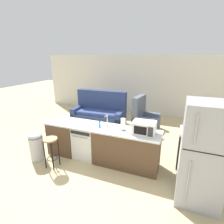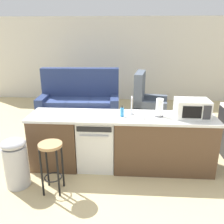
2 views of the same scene
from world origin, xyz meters
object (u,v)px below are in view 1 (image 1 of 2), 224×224
Objects in this scene: stove_range at (195,149)px; trash_bin at (36,146)px; dishwasher at (87,141)px; bar_stool at (51,146)px; paper_towel_roll at (123,124)px; soap_bottle at (100,124)px; couch at (100,113)px; kettle at (191,125)px; armchair at (144,120)px; refrigerator at (203,155)px; microwave at (144,128)px.

trash_bin is at bearing -162.43° from stove_range.
dishwasher reaches higher than bar_stool.
paper_towel_roll is at bearing 17.02° from trash_bin.
stove_range is 5.11× the size of soap_bottle.
stove_range is at bearing 11.91° from dishwasher.
bar_stool is (-1.51, -0.73, -0.50)m from paper_towel_roll.
paper_towel_roll is (0.98, 0.01, 0.62)m from dishwasher.
couch is (-0.21, 3.03, -0.14)m from bar_stool.
stove_range is at bearing 15.05° from soap_bottle.
dishwasher is at bearing 53.60° from bar_stool.
paper_towel_roll is at bearing 0.81° from dishwasher.
soap_bottle is 1.24m from bar_stool.
armchair reaches higher than kettle.
trash_bin is at bearing -150.39° from dishwasher.
refrigerator is 2.52× the size of trash_bin.
trash_bin is (-1.09, -0.62, -0.04)m from dishwasher.
soap_bottle is at bearing 166.95° from refrigerator.
paper_towel_roll is at bearing -53.25° from couch.
refrigerator is at bearing -82.32° from kettle.
stove_range is 3.87m from trash_bin.
couch is (0.36, 2.93, 0.02)m from trash_bin.
microwave is at bearing 13.58° from trash_bin.
microwave is 2.52m from armchair.
dishwasher is at bearing 168.07° from refrigerator.
paper_towel_roll is (-0.49, 0.02, -0.00)m from microwave.
paper_towel_roll reaches higher than bar_stool.
refrigerator is 0.92× the size of couch.
microwave is 0.25× the size of couch.
microwave is 0.49m from paper_towel_roll.
armchair is at bearing 118.75° from refrigerator.
armchair is at bearing 2.02° from couch.
refrigerator reaches higher than microwave.
bar_stool is at bearing -10.08° from trash_bin.
couch is at bearing 126.75° from paper_towel_roll.
trash_bin is (-0.56, 0.10, -0.16)m from bar_stool.
dishwasher is 0.69m from soap_bottle.
microwave is (1.47, -0.00, 0.62)m from dishwasher.
dishwasher is 0.70× the size of armchair.
kettle is (2.43, 0.68, 0.56)m from dishwasher.
couch reaches higher than microwave.
dishwasher is at bearing -164.42° from kettle.
dishwasher is at bearing -179.19° from paper_towel_roll.
refrigerator is 1.26m from microwave.
armchair is at bearing 89.63° from paper_towel_roll.
dishwasher is 1.60m from microwave.
armchair reaches higher than stove_range.
paper_towel_roll is at bearing 5.50° from soap_bottle.
kettle is at bearing 25.26° from bar_stool.
soap_bottle is (0.41, -0.04, 0.55)m from dishwasher.
stove_range is at bearing 18.27° from paper_towel_roll.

